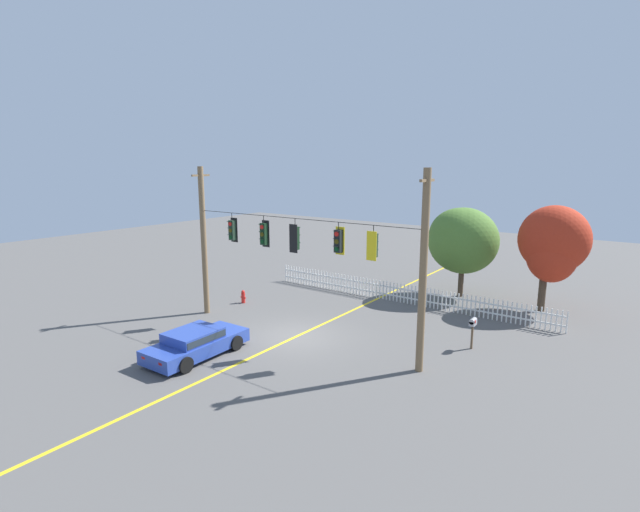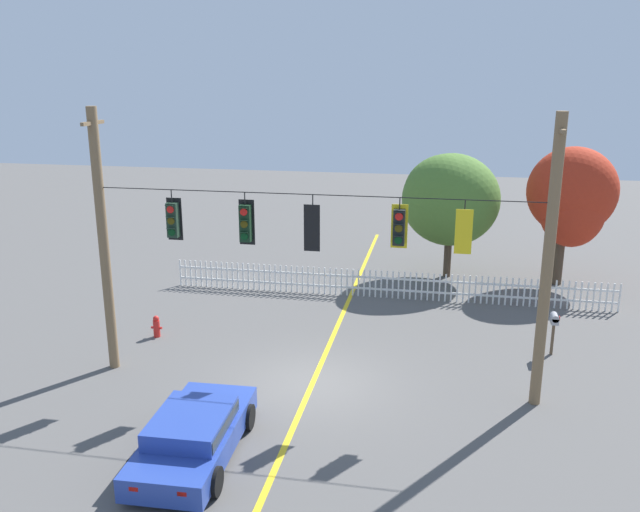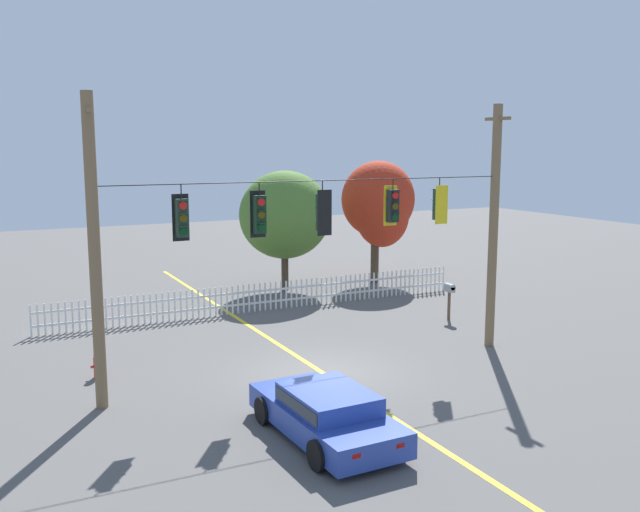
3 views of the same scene
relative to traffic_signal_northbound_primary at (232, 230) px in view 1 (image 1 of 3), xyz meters
The scene contains 14 objects.
ground 6.06m from the traffic_signal_northbound_primary, ahead, with size 80.00×80.00×0.00m, color #565451.
lane_centerline_stripe 6.05m from the traffic_signal_northbound_primary, ahead, with size 0.16×36.00×0.01m, color gold.
signal_support_span 3.99m from the traffic_signal_northbound_primary, ahead, with size 12.44×1.10×7.67m.
traffic_signal_northbound_primary is the anchor object (origin of this frame).
traffic_signal_eastbound_side 2.09m from the traffic_signal_northbound_primary, ahead, with size 0.43×0.38×1.48m.
traffic_signal_southbound_primary 3.95m from the traffic_signal_northbound_primary, ahead, with size 0.43×0.38×1.50m.
traffic_signal_northbound_secondary 6.23m from the traffic_signal_northbound_primary, ahead, with size 0.43×0.38×1.37m.
traffic_signal_westbound_side 7.87m from the traffic_signal_northbound_primary, ahead, with size 0.43×0.38×1.38m.
white_picket_fence 10.25m from the traffic_signal_northbound_primary, 55.42° to the left, with size 17.13×0.06×1.10m.
autumn_maple_near_fence 13.37m from the traffic_signal_northbound_primary, 55.30° to the left, with size 4.08×3.69×5.31m.
autumn_maple_mid 16.60m from the traffic_signal_northbound_primary, 41.28° to the left, with size 3.57×3.07×5.69m.
parked_car 6.09m from the traffic_signal_northbound_primary, 64.38° to the right, with size 2.11×4.41×1.15m.
fire_hydrant 5.23m from the traffic_signal_northbound_primary, 127.91° to the left, with size 0.38×0.22×0.74m.
roadside_mailbox 11.93m from the traffic_signal_northbound_primary, 17.07° to the left, with size 0.25×0.44×1.36m.
Camera 1 is at (12.90, -15.82, 7.80)m, focal length 26.34 mm.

